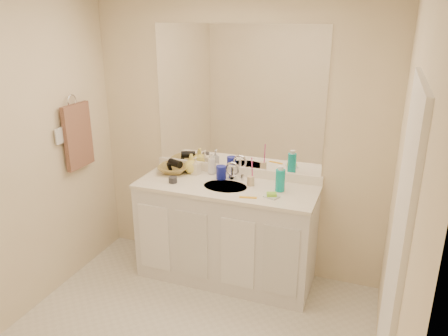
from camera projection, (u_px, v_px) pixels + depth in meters
wall_back at (237, 140)px, 3.78m from camera, size 2.60×0.02×2.40m
wall_left at (2, 170)px, 3.05m from camera, size 0.02×2.60×2.40m
wall_right at (398, 231)px, 2.20m from camera, size 0.02×2.60×2.40m
vanity_cabinet at (226, 234)px, 3.79m from camera, size 1.50×0.55×0.85m
countertop at (226, 187)px, 3.65m from camera, size 1.52×0.57×0.03m
backsplash at (236, 171)px, 3.86m from camera, size 1.52×0.03×0.08m
sink_basin at (225, 187)px, 3.63m from camera, size 0.37×0.37×0.02m
faucet at (232, 173)px, 3.76m from camera, size 0.02×0.02×0.11m
mirror at (237, 99)px, 3.65m from camera, size 1.48×0.01×1.20m
blue_mug at (221, 172)px, 3.76m from camera, size 0.11×0.11×0.12m
tan_cup at (251, 181)px, 3.62m from camera, size 0.08×0.08×0.08m
toothbrush at (252, 169)px, 3.58m from camera, size 0.01×0.04×0.20m
mouthwash_bottle at (280, 180)px, 3.50m from camera, size 0.08×0.08×0.18m
soap_dish at (272, 197)px, 3.40m from camera, size 0.13×0.12×0.01m
green_soap at (272, 194)px, 3.39m from camera, size 0.09×0.08×0.03m
orange_comb at (248, 197)px, 3.39m from camera, size 0.14×0.06×0.01m
dark_jar at (173, 180)px, 3.69m from camera, size 0.08×0.08×0.05m
soap_bottle_white at (212, 164)px, 3.87m from camera, size 0.08×0.08×0.19m
soap_bottle_cream at (196, 166)px, 3.87m from camera, size 0.08×0.08×0.16m
soap_bottle_yellow at (192, 164)px, 3.89m from camera, size 0.15×0.15×0.17m
wicker_basket at (174, 169)px, 3.92m from camera, size 0.31×0.31×0.07m
hair_dryer at (175, 163)px, 3.89m from camera, size 0.15×0.11×0.07m
towel_ring at (72, 101)px, 3.61m from camera, size 0.01×0.11×0.11m
hand_towel at (78, 136)px, 3.70m from camera, size 0.04×0.32×0.55m
switch_plate at (59, 136)px, 3.52m from camera, size 0.01×0.08×0.13m
door at (390, 298)px, 2.01m from camera, size 0.02×0.82×2.00m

